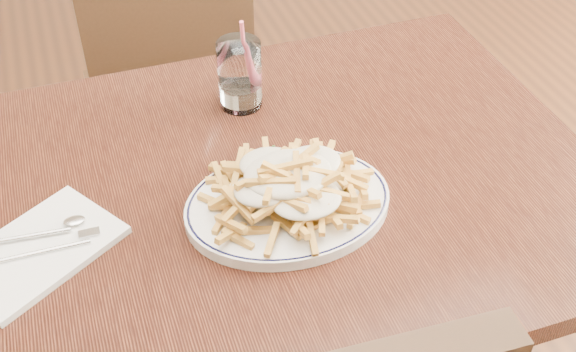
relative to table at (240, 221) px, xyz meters
name	(u,v)px	position (x,y,z in m)	size (l,w,h in m)	color
table	(240,221)	(0.00, 0.00, 0.00)	(1.20, 0.80, 0.75)	black
chair_far	(171,92)	(0.01, 0.70, -0.19)	(0.40, 0.40, 0.84)	black
fries_plate	(288,204)	(0.06, -0.08, 0.09)	(0.34, 0.31, 0.02)	white
loaded_fries	(288,180)	(0.06, -0.08, 0.14)	(0.25, 0.20, 0.08)	gold
napkin	(38,250)	(-0.32, -0.04, 0.08)	(0.23, 0.15, 0.01)	white
cutlery	(36,244)	(-0.32, -0.04, 0.09)	(0.17, 0.06, 0.01)	silver
water_glass	(240,78)	(0.07, 0.22, 0.13)	(0.08, 0.08, 0.17)	white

